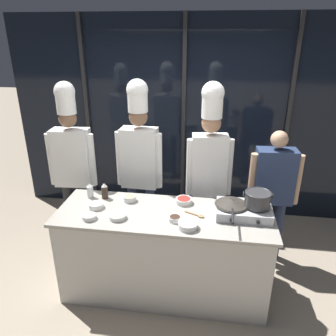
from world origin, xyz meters
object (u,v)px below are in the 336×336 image
object	(u,v)px
portable_stove	(243,210)
chef_line	(209,159)
prep_bowl_bell_pepper	(184,200)
serving_spoon_slotted	(198,215)
prep_bowl_mushrooms	(130,198)
prep_bowl_ginger	(118,216)
frying_pan	(232,203)
chef_sous	(139,154)
prep_bowl_noodles	(188,225)
stock_pot	(258,199)
person_guest	(273,186)
prep_bowl_bean_sprouts	(96,205)
chef_head	(72,155)
prep_bowl_soy_glaze	(175,218)
prep_bowl_chicken	(89,217)
squeeze_bottle_soy	(105,191)
squeeze_bottle_clear	(90,191)

from	to	relation	value
portable_stove	chef_line	bearing A→B (deg)	122.16
prep_bowl_bell_pepper	serving_spoon_slotted	world-z (taller)	prep_bowl_bell_pepper
prep_bowl_mushrooms	prep_bowl_ginger	distance (m)	0.34
frying_pan	chef_sous	bearing A→B (deg)	147.57
prep_bowl_noodles	chef_sous	xyz separation A→B (m)	(-0.63, 0.92, 0.28)
stock_pot	prep_bowl_bell_pepper	bearing A→B (deg)	167.70
portable_stove	frying_pan	world-z (taller)	frying_pan
prep_bowl_mushrooms	person_guest	xyz separation A→B (m)	(1.46, 0.51, -0.01)
prep_bowl_bean_sprouts	chef_head	distance (m)	0.86
portable_stove	chef_sous	size ratio (longest dim) A/B	0.24
stock_pot	chef_line	size ratio (longest dim) A/B	0.13
serving_spoon_slotted	person_guest	distance (m)	1.04
stock_pot	prep_bowl_soy_glaze	distance (m)	0.76
prep_bowl_noodles	chef_head	xyz separation A→B (m)	(-1.40, 0.88, 0.24)
prep_bowl_bell_pepper	frying_pan	bearing A→B (deg)	-18.69
prep_bowl_chicken	chef_head	distance (m)	1.03
prep_bowl_bell_pepper	prep_bowl_noodles	distance (m)	0.44
stock_pot	serving_spoon_slotted	size ratio (longest dim) A/B	1.33
serving_spoon_slotted	chef_sous	distance (m)	1.04
prep_bowl_soy_glaze	chef_head	distance (m)	1.52
prep_bowl_bean_sprouts	person_guest	world-z (taller)	person_guest
prep_bowl_ginger	chef_line	xyz separation A→B (m)	(0.79, 0.76, 0.30)
frying_pan	prep_bowl_chicken	distance (m)	1.29
prep_bowl_soy_glaze	frying_pan	bearing A→B (deg)	20.83
prep_bowl_ginger	chef_head	world-z (taller)	chef_head
prep_bowl_bean_sprouts	prep_bowl_chicken	bearing A→B (deg)	-87.72
squeeze_bottle_soy	prep_bowl_chicken	bearing A→B (deg)	-91.62
squeeze_bottle_soy	prep_bowl_bell_pepper	xyz separation A→B (m)	(0.80, 0.01, -0.05)
stock_pot	chef_sous	distance (m)	1.38
squeeze_bottle_clear	prep_bowl_soy_glaze	distance (m)	0.96
chef_line	person_guest	world-z (taller)	chef_line
stock_pot	squeeze_bottle_clear	size ratio (longest dim) A/B	1.65
prep_bowl_mushrooms	chef_sous	xyz separation A→B (m)	(-0.01, 0.51, 0.28)
prep_bowl_bell_pepper	person_guest	xyz separation A→B (m)	(0.92, 0.48, -0.01)
prep_bowl_bean_sprouts	chef_sous	bearing A→B (deg)	68.47
chef_head	squeeze_bottle_clear	bearing A→B (deg)	124.55
frying_pan	prep_bowl_bell_pepper	distance (m)	0.48
stock_pot	squeeze_bottle_soy	size ratio (longest dim) A/B	1.57
prep_bowl_noodles	squeeze_bottle_soy	bearing A→B (deg)	154.22
portable_stove	serving_spoon_slotted	bearing A→B (deg)	-169.16
squeeze_bottle_clear	chef_head	distance (m)	0.62
stock_pot	prep_bowl_bell_pepper	size ratio (longest dim) A/B	1.59
squeeze_bottle_soy	person_guest	world-z (taller)	person_guest
squeeze_bottle_clear	portable_stove	bearing A→B (deg)	-4.89
prep_bowl_mushrooms	prep_bowl_bell_pepper	size ratio (longest dim) A/B	0.79
stock_pot	prep_bowl_chicken	xyz separation A→B (m)	(-1.49, -0.27, -0.15)
stock_pot	prep_bowl_noodles	distance (m)	0.68
prep_bowl_chicken	prep_bowl_noodles	xyz separation A→B (m)	(0.89, -0.02, 0.01)
chef_line	person_guest	size ratio (longest dim) A/B	1.32
chef_head	portable_stove	bearing A→B (deg)	158.36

